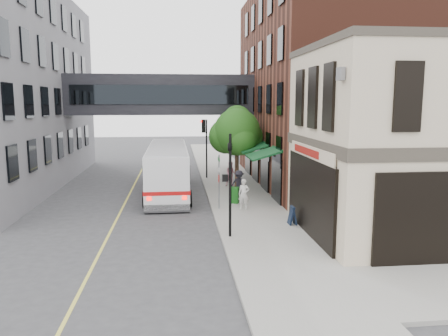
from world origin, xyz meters
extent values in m
plane|color=#38383A|center=(0.00, 0.00, 0.00)|extent=(120.00, 120.00, 0.00)
cube|color=gray|center=(2.00, 14.00, 0.07)|extent=(4.00, 60.00, 0.15)
cube|color=beige|center=(9.00, 2.00, 4.08)|extent=(10.00, 8.00, 8.15)
cube|color=#38332B|center=(9.00, 2.00, 4.15)|extent=(10.12, 8.12, 0.50)
cube|color=#38332B|center=(9.00, 2.00, 8.30)|extent=(10.12, 8.12, 0.30)
cube|color=black|center=(3.94, 2.00, 1.85)|extent=(0.14, 6.40, 3.40)
cube|color=black|center=(3.90, 2.00, 1.85)|extent=(0.04, 5.90, 3.00)
cube|color=maroon|center=(3.88, 2.60, 3.80)|extent=(0.03, 3.60, 0.32)
cube|color=#4E2418|center=(10.00, 15.00, 7.00)|extent=(12.00, 18.00, 14.00)
cube|color=#0C381B|center=(3.14, 13.75, 3.00)|extent=(1.80, 13.00, 0.40)
cube|color=black|center=(-3.00, 18.00, 6.50)|extent=(14.00, 3.00, 3.00)
cube|color=black|center=(-3.00, 16.45, 6.50)|extent=(13.00, 0.08, 1.40)
cube|color=black|center=(-3.00, 19.55, 6.50)|extent=(13.00, 0.08, 1.40)
cylinder|color=black|center=(0.40, 2.00, 2.40)|extent=(0.12, 0.12, 4.50)
cube|color=black|center=(0.18, 2.00, 2.75)|extent=(0.25, 0.22, 0.30)
imported|color=black|center=(0.40, 2.00, 4.25)|extent=(0.20, 0.16, 1.00)
cylinder|color=black|center=(0.40, 17.00, 2.40)|extent=(0.12, 0.12, 4.50)
cube|color=black|center=(0.18, 17.00, 2.75)|extent=(0.25, 0.22, 0.30)
cube|color=black|center=(0.18, 17.00, 4.15)|extent=(0.28, 0.28, 1.00)
sphere|color=#FF0C05|center=(0.02, 17.00, 4.50)|extent=(0.18, 0.18, 0.18)
cylinder|color=gray|center=(0.40, 7.00, 1.65)|extent=(0.08, 0.08, 3.00)
cube|color=white|center=(0.38, 7.00, 2.35)|extent=(0.03, 0.75, 0.22)
cube|color=#0C591E|center=(0.38, 7.00, 2.90)|extent=(0.03, 0.70, 0.18)
cube|color=#B20C0C|center=(0.38, 7.00, 1.85)|extent=(0.03, 0.30, 0.40)
cylinder|color=#382619|center=(2.20, 13.00, 1.55)|extent=(0.28, 0.28, 2.80)
sphere|color=#175416|center=(2.20, 13.00, 3.95)|extent=(3.20, 3.20, 3.20)
sphere|color=#175416|center=(3.00, 13.50, 3.55)|extent=(2.20, 2.20, 2.20)
sphere|color=#175416|center=(1.50, 13.30, 3.65)|extent=(2.40, 2.40, 2.40)
sphere|color=#175416|center=(2.30, 13.60, 4.75)|extent=(2.00, 2.00, 2.00)
cube|color=#D8CC4C|center=(-5.00, 10.00, 0.01)|extent=(0.12, 40.00, 0.01)
cube|color=white|center=(-2.49, 12.32, 1.63)|extent=(2.57, 11.39, 2.87)
cube|color=black|center=(-2.49, 12.32, 2.13)|extent=(2.63, 11.19, 1.04)
cube|color=#B20C0C|center=(-2.49, 12.32, 1.14)|extent=(2.63, 11.41, 0.22)
cylinder|color=black|center=(-3.69, 8.16, 0.49)|extent=(0.31, 0.99, 0.99)
cylinder|color=black|center=(-1.21, 8.18, 0.49)|extent=(0.31, 0.99, 0.99)
cylinder|color=black|center=(-3.75, 16.07, 0.49)|extent=(0.31, 0.99, 0.99)
cylinder|color=black|center=(-1.28, 16.09, 0.49)|extent=(0.31, 0.99, 0.99)
imported|color=silver|center=(1.74, 6.82, 0.98)|extent=(0.70, 0.56, 1.66)
imported|color=#C37E90|center=(1.87, 13.47, 1.01)|extent=(0.89, 0.72, 1.72)
imported|color=black|center=(1.89, 9.71, 1.00)|extent=(1.15, 0.74, 1.69)
cube|color=#145815|center=(1.43, 8.28, 0.61)|extent=(0.59, 0.56, 0.93)
cube|color=black|center=(3.60, 3.55, 0.60)|extent=(0.33, 0.51, 0.89)
camera|label=1|loc=(-1.84, -16.32, 5.98)|focal=35.00mm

